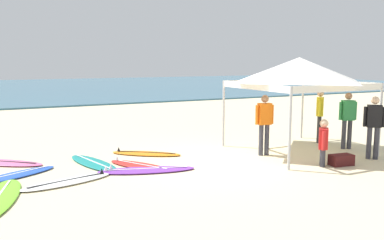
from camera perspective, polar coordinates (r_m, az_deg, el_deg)
ground_plane at (r=10.86m, az=4.01°, el=-5.86°), size 80.00×80.00×0.00m
sea at (r=42.51m, az=-19.06°, el=4.34°), size 80.00×36.00×0.10m
canopy_tent at (r=12.19m, az=14.74°, el=6.79°), size 3.26×3.26×2.75m
surfboard_teal at (r=10.88m, az=-13.64°, el=-5.85°), size 1.13×2.32×0.19m
surfboard_purple at (r=9.98m, az=-6.43°, el=-6.95°), size 2.43×1.26×0.19m
surfboard_pink at (r=11.71m, az=-25.04°, el=-5.41°), size 2.19×1.91×0.19m
surfboard_orange at (r=11.71m, az=-6.48°, el=-4.66°), size 1.94×1.65×0.19m
surfboard_white at (r=9.40m, az=-17.01°, el=-8.23°), size 2.13×1.05×0.19m
surfboard_blue at (r=10.32m, az=-23.64°, el=-7.09°), size 2.07×1.40×0.19m
surfboard_red at (r=10.40m, az=-7.25°, el=-6.33°), size 1.46×1.95×0.19m
person_orange at (r=11.58m, az=10.10°, el=-0.09°), size 0.54×0.28×1.71m
person_black at (r=11.98m, az=24.11°, el=-0.41°), size 0.44×0.40×1.71m
person_green at (r=13.11m, az=20.95°, el=0.46°), size 0.52×0.33×1.71m
person_yellow at (r=13.85m, az=17.44°, el=1.02°), size 0.41×0.42×1.71m
person_red at (r=10.80m, az=17.90°, el=-2.76°), size 0.41×0.43×1.20m
gear_bag_near_tent at (r=11.12m, az=20.16°, el=-5.27°), size 0.64×0.39×0.28m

